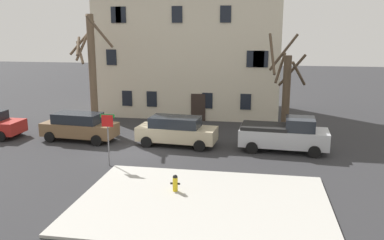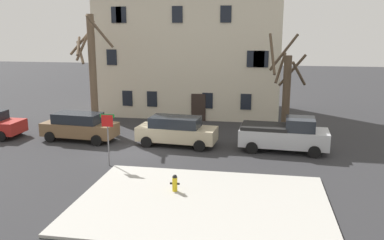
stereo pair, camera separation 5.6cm
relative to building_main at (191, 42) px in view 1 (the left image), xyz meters
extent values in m
plane|color=#2D2D30|center=(-1.23, -12.61, -5.86)|extent=(120.00, 120.00, 0.00)
cube|color=#B7B5AD|center=(3.73, -18.90, -5.80)|extent=(10.13, 7.24, 0.12)
cube|color=beige|center=(0.00, 0.00, -1.06)|extent=(14.51, 7.59, 9.60)
cube|color=#2D231E|center=(1.19, -3.84, -4.81)|extent=(1.10, 0.12, 2.10)
cube|color=black|center=(-4.50, -3.83, -4.26)|extent=(0.80, 0.08, 1.20)
cube|color=black|center=(-2.49, -3.83, -4.26)|extent=(0.80, 0.08, 1.20)
cube|color=black|center=(1.89, -3.83, -4.26)|extent=(0.80, 0.08, 1.20)
cube|color=black|center=(4.81, -3.83, -4.26)|extent=(0.80, 0.08, 1.20)
cube|color=black|center=(-5.66, -3.83, -1.06)|extent=(0.80, 0.08, 1.20)
cube|color=black|center=(5.18, -3.83, -1.06)|extent=(0.80, 0.08, 1.20)
cube|color=black|center=(5.66, -3.83, -1.06)|extent=(0.80, 0.08, 1.20)
cube|color=black|center=(5.95, -3.83, -1.06)|extent=(0.80, 0.08, 1.20)
cube|color=black|center=(-5.15, -3.83, 2.14)|extent=(0.80, 0.08, 1.20)
cube|color=black|center=(-4.77, -3.83, 2.14)|extent=(0.80, 0.08, 1.20)
cube|color=black|center=(-0.42, -3.83, 2.14)|extent=(0.80, 0.08, 1.20)
cube|color=black|center=(3.18, -3.83, 2.14)|extent=(0.80, 0.08, 1.20)
cylinder|color=brown|center=(-5.79, -7.25, -1.89)|extent=(0.51, 0.51, 7.95)
cylinder|color=brown|center=(-6.41, -6.82, 0.29)|extent=(1.10, 1.48, 2.78)
cylinder|color=brown|center=(-6.63, -6.64, 0.38)|extent=(1.44, 1.90, 2.16)
cylinder|color=brown|center=(-6.42, -7.70, -0.48)|extent=(1.13, 1.46, 1.52)
cylinder|color=brown|center=(-4.90, -7.76, 0.91)|extent=(1.24, 1.98, 2.22)
cylinder|color=brown|center=(-6.61, -7.54, -0.07)|extent=(0.78, 1.80, 1.28)
cylinder|color=#4C3D2D|center=(7.54, -7.27, -3.21)|extent=(0.50, 0.50, 5.29)
cylinder|color=#4C3D2D|center=(8.22, -7.72, -1.67)|extent=(1.12, 1.56, 1.64)
cylinder|color=#4C3D2D|center=(7.09, -6.98, -1.39)|extent=(0.80, 1.11, 1.96)
cylinder|color=#4C3D2D|center=(7.29, -6.40, -0.42)|extent=(1.91, 0.70, 2.44)
cylinder|color=#4C3D2D|center=(6.52, -7.43, -0.45)|extent=(0.53, 2.19, 2.55)
cylinder|color=#4C3D2D|center=(7.88, -6.49, -1.60)|extent=(1.76, 0.91, 2.21)
cylinder|color=black|center=(-10.11, -9.98, -5.52)|extent=(0.68, 0.23, 0.68)
cylinder|color=black|center=(-10.13, -11.85, -5.52)|extent=(0.68, 0.23, 0.68)
cube|color=brown|center=(-5.35, -10.70, -5.13)|extent=(4.85, 2.13, 0.83)
cube|color=#1E232B|center=(-5.44, -10.69, -4.40)|extent=(3.04, 1.78, 0.62)
cylinder|color=black|center=(-3.68, -9.95, -5.52)|extent=(0.70, 0.27, 0.68)
cylinder|color=black|center=(-3.82, -11.70, -5.52)|extent=(0.70, 0.27, 0.68)
cylinder|color=black|center=(-6.88, -9.70, -5.52)|extent=(0.70, 0.27, 0.68)
cylinder|color=black|center=(-7.02, -11.45, -5.52)|extent=(0.70, 0.27, 0.68)
cube|color=#C6B793|center=(0.97, -10.75, -5.12)|extent=(4.92, 2.19, 0.83)
cube|color=#1E232B|center=(0.87, -10.75, -4.40)|extent=(3.09, 1.82, 0.62)
cylinder|color=black|center=(2.66, -9.99, -5.52)|extent=(0.70, 0.27, 0.68)
cylinder|color=black|center=(2.52, -11.79, -5.52)|extent=(0.70, 0.27, 0.68)
cylinder|color=black|center=(-0.58, -9.72, -5.52)|extent=(0.70, 0.27, 0.68)
cylinder|color=black|center=(-0.73, -11.52, -5.52)|extent=(0.70, 0.27, 0.68)
cube|color=#B7BABF|center=(7.28, -10.76, -5.05)|extent=(5.15, 2.33, 0.97)
cube|color=#1E232B|center=(8.19, -10.82, -4.22)|extent=(1.72, 1.87, 0.70)
cube|color=black|center=(6.18, -10.69, -4.47)|extent=(2.73, 2.10, 0.20)
cylinder|color=black|center=(9.05, -9.86, -5.52)|extent=(0.69, 0.26, 0.68)
cylinder|color=black|center=(8.93, -11.88, -5.52)|extent=(0.69, 0.26, 0.68)
cylinder|color=black|center=(5.64, -9.65, -5.52)|extent=(0.69, 0.26, 0.68)
cylinder|color=black|center=(5.51, -11.66, -5.52)|extent=(0.69, 0.26, 0.68)
cylinder|color=gold|center=(2.42, -18.03, -5.43)|extent=(0.22, 0.22, 0.61)
sphere|color=black|center=(2.42, -18.03, -5.10)|extent=(0.21, 0.21, 0.21)
cylinder|color=black|center=(2.26, -18.03, -5.40)|extent=(0.10, 0.09, 0.09)
cylinder|color=black|center=(2.58, -18.03, -5.40)|extent=(0.10, 0.09, 0.09)
cylinder|color=slate|center=(-1.73, -15.01, -4.52)|extent=(0.07, 0.07, 2.69)
cube|color=red|center=(-1.73, -15.03, -3.47)|extent=(0.60, 0.03, 0.60)
cube|color=#1E8C38|center=(-1.73, -14.99, -3.22)|extent=(0.76, 0.02, 0.18)
torus|color=black|center=(-5.48, -7.04, -5.50)|extent=(0.69, 0.28, 0.71)
torus|color=black|center=(-6.46, -7.38, -5.50)|extent=(0.69, 0.28, 0.71)
cylinder|color=black|center=(-5.97, -7.21, -5.28)|extent=(0.95, 0.37, 0.19)
cylinder|color=black|center=(-6.16, -7.28, -5.05)|extent=(0.10, 0.06, 0.45)
camera|label=1|loc=(5.88, -33.86, 1.05)|focal=37.61mm
camera|label=2|loc=(5.93, -33.85, 1.05)|focal=37.61mm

